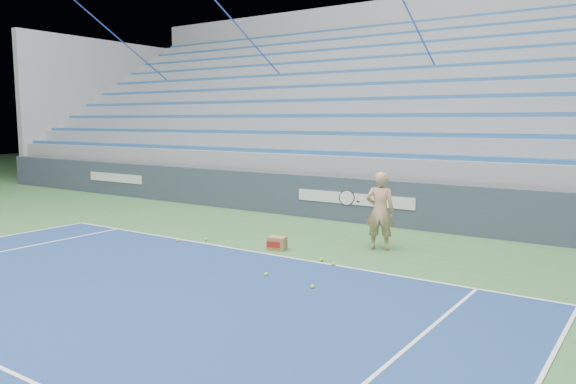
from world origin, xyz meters
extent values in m
cube|color=white|center=(0.00, 11.88, 0.01)|extent=(10.97, 0.05, 0.00)
cube|color=#344050|center=(0.00, 15.88, 0.55)|extent=(30.00, 0.30, 1.10)
cube|color=white|center=(-9.00, 15.72, 0.60)|extent=(2.60, 0.02, 0.28)
cube|color=white|center=(0.00, 15.72, 0.60)|extent=(3.20, 0.02, 0.28)
cube|color=#93969B|center=(0.00, 20.43, 0.55)|extent=(30.00, 8.50, 1.10)
cube|color=#93969B|center=(0.00, 20.43, 1.35)|extent=(30.00, 8.50, 0.50)
cube|color=#2B5E9D|center=(0.00, 16.56, 1.66)|extent=(29.60, 0.42, 0.11)
cube|color=#93969B|center=(0.00, 20.86, 1.85)|extent=(30.00, 7.65, 0.50)
cube|color=#2B5E9D|center=(0.00, 17.41, 2.16)|extent=(29.60, 0.42, 0.11)
cube|color=#93969B|center=(0.00, 21.28, 2.35)|extent=(30.00, 6.80, 0.50)
cube|color=#2B5E9D|center=(0.00, 18.26, 2.66)|extent=(29.60, 0.42, 0.11)
cube|color=#93969B|center=(0.00, 21.71, 2.85)|extent=(30.00, 5.95, 0.50)
cube|color=#2B5E9D|center=(0.00, 19.11, 3.16)|extent=(29.60, 0.42, 0.11)
cube|color=#93969B|center=(0.00, 22.13, 3.35)|extent=(30.00, 5.10, 0.50)
cube|color=#2B5E9D|center=(0.00, 19.96, 3.66)|extent=(29.60, 0.42, 0.11)
cube|color=#93969B|center=(0.00, 22.56, 3.85)|extent=(30.00, 4.25, 0.50)
cube|color=#2B5E9D|center=(0.00, 20.81, 4.15)|extent=(29.60, 0.42, 0.11)
cube|color=#93969B|center=(0.00, 22.98, 4.35)|extent=(30.00, 3.40, 0.50)
cube|color=#2B5E9D|center=(0.00, 21.66, 4.65)|extent=(29.60, 0.42, 0.11)
cube|color=#93969B|center=(0.00, 23.41, 4.85)|extent=(30.00, 2.55, 0.50)
cube|color=#2B5E9D|center=(0.00, 22.51, 5.15)|extent=(29.60, 0.42, 0.11)
cube|color=#93969B|center=(0.00, 23.84, 5.35)|extent=(30.00, 1.70, 0.50)
cube|color=#2B5E9D|center=(0.00, 23.36, 5.65)|extent=(29.60, 0.42, 0.11)
cube|color=#93969B|center=(0.00, 24.26, 5.85)|extent=(30.00, 0.85, 0.50)
cube|color=#2B5E9D|center=(0.00, 24.21, 6.15)|extent=(29.60, 0.42, 0.11)
cube|color=#93969B|center=(-15.15, 20.43, 3.05)|extent=(0.30, 8.80, 6.10)
cube|color=#93969B|center=(0.00, 24.98, 3.65)|extent=(31.00, 0.40, 7.30)
cylinder|color=blue|center=(-12.00, 20.43, 4.60)|extent=(0.05, 8.53, 5.04)
cylinder|color=blue|center=(-6.00, 20.43, 4.60)|extent=(0.05, 8.53, 5.04)
cylinder|color=blue|center=(0.00, 20.43, 4.60)|extent=(0.05, 8.53, 5.04)
imported|color=tan|center=(1.77, 13.48, 0.77)|extent=(0.65, 0.52, 1.53)
cylinder|color=black|center=(1.42, 13.23, 0.95)|extent=(0.12, 0.27, 0.08)
cylinder|color=beige|center=(1.32, 12.95, 1.05)|extent=(0.29, 0.16, 0.28)
torus|color=black|center=(1.32, 12.95, 1.05)|extent=(0.31, 0.18, 0.30)
cube|color=olive|center=(0.13, 12.32, 0.13)|extent=(0.40, 0.34, 0.26)
cube|color=#B21E19|center=(0.13, 12.18, 0.13)|extent=(0.27, 0.09, 0.12)
sphere|color=#ACE22E|center=(1.08, 10.68, 0.03)|extent=(0.07, 0.07, 0.07)
sphere|color=#ACE22E|center=(-1.98, 11.70, 0.03)|extent=(0.07, 0.07, 0.07)
sphere|color=#ACE22E|center=(-1.56, 12.11, 0.03)|extent=(0.07, 0.07, 0.07)
sphere|color=#ACE22E|center=(2.07, 10.52, 0.03)|extent=(0.07, 0.07, 0.07)
sphere|color=#ACE22E|center=(1.65, 11.87, 0.03)|extent=(0.07, 0.07, 0.07)
sphere|color=#ACE22E|center=(1.32, 12.03, 0.03)|extent=(0.07, 0.07, 0.07)
camera|label=1|loc=(6.39, 3.57, 2.52)|focal=35.00mm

